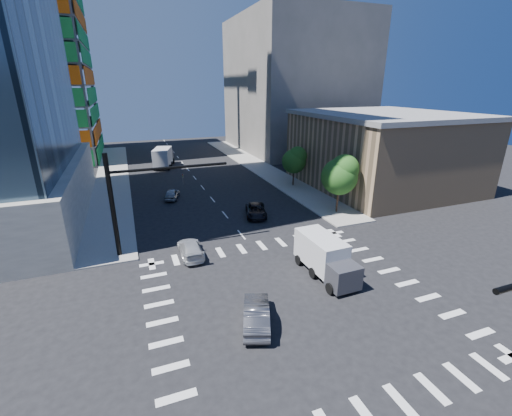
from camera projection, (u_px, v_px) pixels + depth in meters
name	position (u px, v px, depth m)	size (l,w,h in m)	color
ground	(296.00, 301.00, 23.96)	(160.00, 160.00, 0.00)	black
road_markings	(296.00, 301.00, 23.95)	(20.00, 20.00, 0.01)	silver
sidewalk_ne	(258.00, 166.00, 63.27)	(5.00, 60.00, 0.15)	gray
sidewalk_nw	(112.00, 178.00, 54.93)	(5.00, 60.00, 0.15)	gray
construction_building	(5.00, 23.00, 60.88)	(25.16, 34.50, 70.60)	slate
commercial_building	(382.00, 150.00, 49.83)	(20.50, 22.50, 10.60)	tan
bg_building_ne	(294.00, 86.00, 76.55)	(24.00, 30.00, 28.00)	#605D56
signal_mast_nw	(130.00, 195.00, 28.86)	(10.20, 0.40, 9.00)	black
tree_south	(341.00, 174.00, 38.80)	(4.16, 4.16, 6.82)	#382316
tree_north	(295.00, 160.00, 49.69)	(3.54, 3.52, 5.78)	#382316
car_nb_far	(256.00, 210.00, 39.23)	(2.19, 4.75, 1.32)	black
car_sb_near	(190.00, 249.00, 30.09)	(1.91, 4.69, 1.36)	silver
car_sb_mid	(172.00, 194.00, 45.11)	(1.60, 3.97, 1.35)	gray
car_sb_cross	(256.00, 314.00, 21.40)	(1.59, 4.55, 1.50)	#535359
box_truck_near	(327.00, 261.00, 26.59)	(2.61, 5.82, 3.02)	black
box_truck_far	(164.00, 158.00, 62.53)	(4.61, 7.29, 3.55)	black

